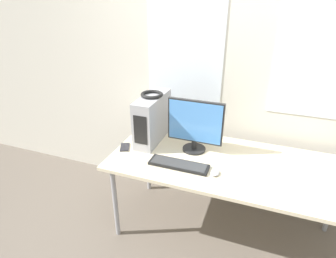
{
  "coord_description": "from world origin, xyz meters",
  "views": [
    {
      "loc": [
        0.19,
        -1.48,
        1.93
      ],
      "look_at": [
        -0.52,
        0.42,
        0.93
      ],
      "focal_mm": 30.0,
      "sensor_mm": 36.0,
      "label": 1
    }
  ],
  "objects": [
    {
      "name": "keyboard",
      "position": [
        -0.36,
        0.24,
        0.74
      ],
      "size": [
        0.46,
        0.14,
        0.02
      ],
      "color": "black",
      "rests_on": "desk"
    },
    {
      "name": "desk",
      "position": [
        0.0,
        0.42,
        0.68
      ],
      "size": [
        1.88,
        0.84,
        0.73
      ],
      "color": "beige",
      "rests_on": "ground_plane"
    },
    {
      "name": "wall_back",
      "position": [
        0.0,
        0.97,
        1.35
      ],
      "size": [
        8.0,
        0.07,
        2.7
      ],
      "color": "beige",
      "rests_on": "ground_plane"
    },
    {
      "name": "pc_tower",
      "position": [
        -0.71,
        0.57,
        0.94
      ],
      "size": [
        0.16,
        0.5,
        0.41
      ],
      "color": "#9E9EA3",
      "rests_on": "desk"
    },
    {
      "name": "monitor_main",
      "position": [
        -0.32,
        0.51,
        0.96
      ],
      "size": [
        0.46,
        0.19,
        0.44
      ],
      "color": "black",
      "rests_on": "desk"
    },
    {
      "name": "headphones",
      "position": [
        -0.71,
        0.57,
        1.16
      ],
      "size": [
        0.19,
        0.19,
        0.03
      ],
      "color": "black",
      "rests_on": "pc_tower"
    },
    {
      "name": "cell_phone",
      "position": [
        -0.88,
        0.34,
        0.74
      ],
      "size": [
        0.12,
        0.15,
        0.01
      ],
      "rotation": [
        0.0,
        0.0,
        0.42
      ],
      "color": "#232328",
      "rests_on": "desk"
    },
    {
      "name": "mouse",
      "position": [
        -0.08,
        0.23,
        0.74
      ],
      "size": [
        0.06,
        0.09,
        0.03
      ],
      "color": "#B2B2B7",
      "rests_on": "desk"
    }
  ]
}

